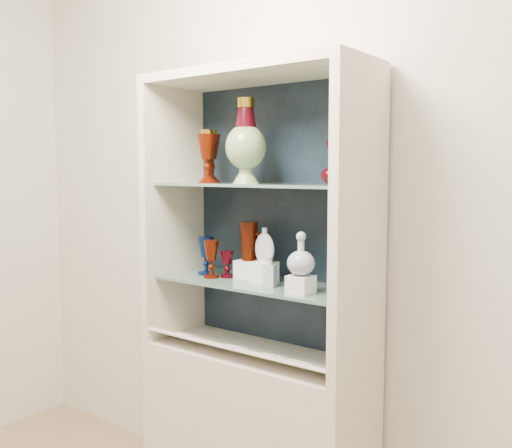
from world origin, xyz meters
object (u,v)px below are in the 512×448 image
Objects in this scene: ruby_decanter_a at (332,158)px; cameo_medallion at (362,250)px; lidded_bowl at (346,174)px; flat_flask at (265,244)px; ruby_goblet_tall at (211,259)px; enamel_urn at (246,141)px; ruby_pitcher at (249,241)px; pedestal_lamp_left at (211,156)px; clear_square_bottle at (270,271)px; pedestal_lamp_right at (207,156)px; ruby_decanter_b at (337,160)px; cobalt_goblet at (206,255)px; ruby_goblet_small at (227,264)px; clear_round_decanter at (301,255)px.

cameo_medallion is (0.10, 0.07, -0.36)m from ruby_decanter_a.
lidded_bowl is 0.51m from flat_flask.
enamel_urn is at bearing 5.31° from ruby_goblet_tall.
pedestal_lamp_left is at bearing 172.80° from ruby_pitcher.
flat_flask is at bearing 140.93° from clear_square_bottle.
pedestal_lamp_right is 1.73× the size of clear_square_bottle.
lidded_bowl is at bearing -1.25° from pedestal_lamp_right.
ruby_decanter_b reaches higher than flat_flask.
enamel_urn is at bearing -16.22° from pedestal_lamp_left.
flat_flask is (0.12, -0.04, -0.00)m from ruby_pitcher.
ruby_goblet_tall is at bearing -165.54° from ruby_decanter_b.
ruby_pitcher is (-0.52, 0.09, -0.29)m from lidded_bowl.
cobalt_goblet is at bearing -176.51° from cameo_medallion.
pedestal_lamp_right reaches higher than ruby_decanter_a.
enamel_urn is at bearing -148.47° from flat_flask.
pedestal_lamp_right is 0.59m from ruby_decanter_b.
ruby_decanter_a is 0.69m from ruby_goblet_small.
clear_square_bottle is (0.18, -0.10, -0.10)m from ruby_pitcher.
enamel_urn is 0.44m from flat_flask.
flat_flask is at bearing -178.51° from ruby_decanter_a.
pedestal_lamp_right is 1.12× the size of ruby_decanter_a.
ruby_decanter_a is 1.38× the size of flat_flask.
enamel_urn is 1.72× the size of ruby_decanter_a.
pedestal_lamp_right is 1.94× the size of ruby_goblet_small.
clear_round_decanter is 0.24m from cameo_medallion.
clear_round_decanter reaches higher than ruby_goblet_small.
clear_square_bottle reaches higher than ruby_goblet_small.
pedestal_lamp_right reaches higher than ruby_goblet_tall.
lidded_bowl is (0.70, -0.02, -0.08)m from pedestal_lamp_right.
ruby_pitcher is at bearing 32.65° from ruby_goblet_tall.
cameo_medallion is (0.12, -0.01, -0.35)m from ruby_decanter_b.
cameo_medallion is at bearing 19.12° from flat_flask.
pedestal_lamp_left reaches higher than clear_round_decanter.
flat_flask is (0.07, 0.03, -0.43)m from enamel_urn.
enamel_urn is at bearing -169.66° from cameo_medallion.
pedestal_lamp_left is 0.63m from clear_square_bottle.
ruby_goblet_tall is (-0.67, 0.00, -0.38)m from lidded_bowl.
cameo_medallion is at bearing 2.79° from pedestal_lamp_left.
lidded_bowl is at bearing -7.37° from pedestal_lamp_left.
ruby_decanter_a is 1.73× the size of ruby_goblet_small.
ruby_goblet_tall is (0.03, -0.01, -0.45)m from pedestal_lamp_right.
ruby_goblet_small is 0.90× the size of cameo_medallion.
lidded_bowl reaches higher than ruby_goblet_tall.
cameo_medallion is at bearing 13.08° from enamel_urn.
clear_round_decanter is (-0.08, -0.09, -0.37)m from ruby_decanter_a.
ruby_goblet_tall is 1.41× the size of ruby_goblet_small.
clear_round_decanter is (0.31, -0.05, -0.45)m from enamel_urn.
cobalt_goblet is (0.00, -0.04, -0.45)m from pedestal_lamp_left.
ruby_goblet_small is 0.70× the size of ruby_pitcher.
enamel_urn reaches higher than clear_round_decanter.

